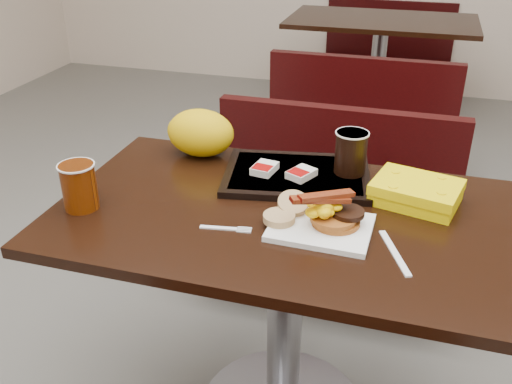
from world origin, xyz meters
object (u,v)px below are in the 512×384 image
(knife, at_px, (395,253))
(clamshell, at_px, (416,192))
(bench_far_s, at_px, (364,112))
(hashbrown_sleeve_left, at_px, (265,168))
(bench_far_n, at_px, (386,53))
(hashbrown_sleeve_right, at_px, (301,174))
(pancake_stack, at_px, (336,219))
(table_near, at_px, (285,324))
(platter, at_px, (321,228))
(coffee_cup_far, at_px, (351,153))
(fork, at_px, (218,228))
(paper_bag, at_px, (201,133))
(bench_near_n, at_px, (327,212))
(coffee_cup_near, at_px, (79,186))
(table_far, at_px, (377,76))
(tray, at_px, (297,175))

(knife, distance_m, clamshell, 0.27)
(bench_far_s, distance_m, hashbrown_sleeve_left, 1.78)
(bench_far_n, height_order, hashbrown_sleeve_right, hashbrown_sleeve_right)
(pancake_stack, height_order, hashbrown_sleeve_left, hashbrown_sleeve_left)
(knife, bearing_deg, table_near, -135.96)
(pancake_stack, height_order, hashbrown_sleeve_right, hashbrown_sleeve_right)
(platter, xyz_separation_m, coffee_cup_far, (0.02, 0.30, 0.07))
(coffee_cup_far, bearing_deg, clamshell, -25.85)
(fork, bearing_deg, platter, 6.07)
(hashbrown_sleeve_left, distance_m, paper_bag, 0.26)
(knife, distance_m, hashbrown_sleeve_right, 0.40)
(bench_near_n, relative_size, hashbrown_sleeve_left, 12.68)
(bench_far_n, distance_m, fork, 3.45)
(hashbrown_sleeve_left, bearing_deg, clamshell, 5.60)
(table_near, bearing_deg, coffee_cup_near, -165.96)
(bench_near_n, xyz_separation_m, hashbrown_sleeve_right, (-0.00, -0.53, 0.42))
(coffee_cup_far, distance_m, clamshell, 0.22)
(bench_far_n, bearing_deg, clamshell, -84.38)
(table_near, relative_size, coffee_cup_near, 9.74)
(table_far, height_order, platter, platter)
(table_far, relative_size, hashbrown_sleeve_right, 15.46)
(coffee_cup_near, height_order, coffee_cup_far, coffee_cup_far)
(tray, bearing_deg, hashbrown_sleeve_right, -63.83)
(pancake_stack, distance_m, paper_bag, 0.57)
(bench_far_s, bearing_deg, knife, -82.17)
(hashbrown_sleeve_left, bearing_deg, coffee_cup_far, 24.86)
(table_far, bearing_deg, bench_far_s, -90.00)
(pancake_stack, bearing_deg, coffee_cup_far, 91.62)
(bench_far_n, bearing_deg, paper_bag, -96.48)
(bench_far_s, distance_m, fork, 2.07)
(bench_far_s, xyz_separation_m, fork, (-0.14, -2.03, 0.39))
(coffee_cup_near, xyz_separation_m, clamshell, (0.83, 0.28, -0.03))
(hashbrown_sleeve_left, bearing_deg, paper_bag, 165.42)
(coffee_cup_far, bearing_deg, bench_far_n, 92.28)
(bench_near_n, xyz_separation_m, coffee_cup_far, (0.12, -0.46, 0.47))
(table_near, xyz_separation_m, pancake_stack, (0.13, -0.05, 0.40))
(fork, relative_size, hashbrown_sleeve_right, 1.64)
(coffee_cup_near, bearing_deg, coffee_cup_far, 29.76)
(knife, bearing_deg, coffee_cup_far, -179.47)
(fork, xyz_separation_m, paper_bag, (-0.20, 0.40, 0.07))
(hashbrown_sleeve_right, bearing_deg, coffee_cup_near, -124.62)
(pancake_stack, relative_size, hashbrown_sleeve_right, 1.51)
(table_near, distance_m, bench_far_n, 3.30)
(bench_far_s, height_order, fork, fork)
(bench_far_n, height_order, hashbrown_sleeve_left, hashbrown_sleeve_left)
(hashbrown_sleeve_right, bearing_deg, platter, -41.36)
(fork, relative_size, knife, 0.69)
(bench_near_n, height_order, tray, tray)
(bench_far_s, xyz_separation_m, hashbrown_sleeve_left, (-0.11, -1.73, 0.42))
(platter, bearing_deg, knife, -14.61)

